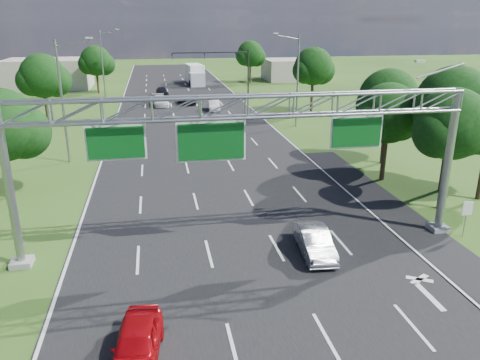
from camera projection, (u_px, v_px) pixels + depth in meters
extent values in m
plane|color=#294A16|center=(204.00, 155.00, 41.67)|extent=(220.00, 220.00, 0.00)
cube|color=black|center=(204.00, 155.00, 41.67)|extent=(18.00, 180.00, 0.02)
cube|color=black|center=(399.00, 218.00, 28.53)|extent=(3.00, 30.00, 0.02)
cube|color=gray|center=(438.00, 228.00, 26.84)|extent=(1.00, 1.00, 0.30)
cylinder|color=gray|center=(448.00, 164.00, 25.59)|extent=(0.44, 0.44, 8.00)
cube|color=gray|center=(22.00, 262.00, 23.00)|extent=(1.00, 1.00, 0.30)
cylinder|color=gray|center=(9.00, 189.00, 21.75)|extent=(0.40, 0.40, 8.00)
cylinder|color=gray|center=(440.00, 71.00, 23.76)|extent=(2.54, 0.12, 0.79)
cube|color=beige|center=(420.00, 61.00, 23.39)|extent=(0.50, 0.22, 0.12)
cube|color=white|center=(116.00, 143.00, 21.93)|extent=(2.80, 0.05, 1.70)
cube|color=#094F17|center=(116.00, 143.00, 21.88)|extent=(2.62, 0.05, 1.52)
cube|color=white|center=(211.00, 141.00, 22.75)|extent=(3.40, 0.05, 2.00)
cube|color=#094F17|center=(211.00, 142.00, 22.69)|extent=(3.22, 0.05, 1.82)
cube|color=white|center=(356.00, 132.00, 23.98)|extent=(2.80, 0.05, 1.70)
cube|color=#094F17|center=(357.00, 132.00, 23.93)|extent=(2.62, 0.05, 1.52)
cylinder|color=gray|center=(465.00, 220.00, 25.79)|extent=(0.06, 0.06, 2.00)
cube|color=white|center=(468.00, 208.00, 25.53)|extent=(0.60, 0.04, 0.80)
cylinder|color=black|center=(248.00, 72.00, 74.96)|extent=(0.24, 0.24, 7.00)
cylinder|color=black|center=(211.00, 52.00, 72.93)|extent=(12.00, 0.18, 0.18)
imported|color=black|center=(172.00, 57.00, 72.09)|extent=(0.18, 0.22, 1.10)
imported|color=black|center=(204.00, 56.00, 72.94)|extent=(0.18, 0.22, 1.10)
imported|color=black|center=(236.00, 56.00, 73.79)|extent=(0.18, 0.22, 1.10)
cylinder|color=gray|center=(62.00, 103.00, 38.08)|extent=(0.20, 0.20, 10.00)
cylinder|color=gray|center=(72.00, 43.00, 36.77)|extent=(2.78, 0.12, 0.60)
cube|color=beige|center=(89.00, 38.00, 36.87)|extent=(0.55, 0.22, 0.12)
cylinder|color=gray|center=(103.00, 65.00, 70.64)|extent=(0.20, 0.20, 10.00)
cylinder|color=gray|center=(109.00, 32.00, 69.33)|extent=(2.78, 0.12, 0.60)
cube|color=beige|center=(117.00, 29.00, 69.42)|extent=(0.55, 0.22, 0.12)
cylinder|color=gray|center=(298.00, 82.00, 51.31)|extent=(0.20, 0.20, 10.00)
cylinder|color=gray|center=(288.00, 37.00, 49.56)|extent=(2.78, 0.12, 0.60)
cube|color=beige|center=(276.00, 33.00, 49.21)|extent=(0.55, 0.22, 0.12)
cylinder|color=#2D2116|center=(443.00, 181.00, 29.41)|extent=(0.36, 0.36, 3.74)
sphere|color=black|center=(452.00, 124.00, 28.23)|extent=(4.40, 4.40, 4.40)
sphere|color=black|center=(463.00, 131.00, 28.97)|extent=(3.30, 3.30, 3.30)
sphere|color=black|center=(439.00, 133.00, 27.93)|extent=(3.08, 3.08, 3.08)
cylinder|color=#2D2116|center=(445.00, 162.00, 32.47)|extent=(0.36, 0.36, 4.18)
sphere|color=black|center=(453.00, 103.00, 31.14)|extent=(5.00, 5.00, 5.00)
sphere|color=black|center=(465.00, 111.00, 31.93)|extent=(3.75, 3.75, 3.75)
sphere|color=black|center=(439.00, 112.00, 30.84)|extent=(3.50, 3.50, 3.50)
cylinder|color=#2D2116|center=(384.00, 158.00, 34.90)|extent=(0.36, 0.36, 3.30)
sphere|color=black|center=(388.00, 113.00, 33.79)|extent=(4.40, 4.40, 4.40)
sphere|color=black|center=(399.00, 119.00, 34.53)|extent=(3.30, 3.30, 3.30)
sphere|color=black|center=(377.00, 120.00, 33.48)|extent=(3.08, 3.08, 3.08)
sphere|color=black|center=(479.00, 129.00, 29.50)|extent=(3.22, 3.22, 3.22)
cylinder|color=#2D2116|center=(384.00, 143.00, 38.92)|extent=(0.36, 0.36, 3.52)
sphere|color=black|center=(388.00, 98.00, 37.73)|extent=(4.80, 4.80, 4.80)
sphere|color=black|center=(399.00, 105.00, 38.50)|extent=(3.60, 3.60, 3.60)
sphere|color=black|center=(377.00, 105.00, 37.42)|extent=(3.36, 3.36, 3.36)
cylinder|color=#2D2116|center=(9.00, 176.00, 31.34)|extent=(0.36, 0.36, 3.08)
sphere|color=black|center=(1.00, 125.00, 30.21)|extent=(4.80, 4.80, 4.80)
sphere|color=black|center=(23.00, 132.00, 30.98)|extent=(3.60, 3.60, 3.60)
cylinder|color=#2D2116|center=(47.00, 110.00, 52.28)|extent=(0.36, 0.36, 3.74)
sphere|color=black|center=(42.00, 76.00, 51.05)|extent=(4.80, 4.80, 4.80)
sphere|color=black|center=(55.00, 81.00, 51.82)|extent=(3.60, 3.60, 3.60)
sphere|color=black|center=(32.00, 81.00, 50.74)|extent=(3.36, 3.36, 3.36)
cylinder|color=#2D2116|center=(98.00, 83.00, 76.12)|extent=(0.36, 0.36, 3.30)
sphere|color=black|center=(96.00, 61.00, 74.96)|extent=(4.80, 4.80, 4.80)
sphere|color=black|center=(104.00, 64.00, 75.73)|extent=(3.60, 3.60, 3.60)
sphere|color=black|center=(89.00, 64.00, 74.65)|extent=(3.36, 3.36, 3.36)
cylinder|color=#2D2116|center=(312.00, 97.00, 60.50)|extent=(0.36, 0.36, 3.96)
sphere|color=black|center=(313.00, 66.00, 59.23)|extent=(4.80, 4.80, 4.80)
sphere|color=black|center=(321.00, 70.00, 60.00)|extent=(3.60, 3.60, 3.60)
sphere|color=black|center=(306.00, 70.00, 58.92)|extent=(3.36, 3.36, 3.36)
cylinder|color=#2D2116|center=(250.00, 74.00, 88.13)|extent=(0.36, 0.36, 3.52)
sphere|color=black|center=(250.00, 54.00, 86.94)|extent=(4.80, 4.80, 4.80)
sphere|color=black|center=(256.00, 57.00, 87.71)|extent=(3.60, 3.60, 3.60)
sphere|color=black|center=(245.00, 57.00, 86.63)|extent=(3.36, 3.36, 3.36)
cube|color=#A29588|center=(49.00, 74.00, 81.75)|extent=(14.00, 10.00, 5.00)
cube|color=#A29588|center=(295.00, 70.00, 93.48)|extent=(12.00, 9.00, 4.00)
imported|color=#B0080E|center=(137.00, 344.00, 16.39)|extent=(2.07, 4.19, 1.37)
imported|color=#9EA2A9|center=(315.00, 242.00, 23.96)|extent=(1.75, 4.20, 1.35)
imported|color=white|center=(160.00, 101.00, 65.43)|extent=(2.51, 5.16, 1.44)
imported|color=black|center=(187.00, 100.00, 66.70)|extent=(2.65, 4.69, 1.24)
imported|color=black|center=(162.00, 91.00, 74.47)|extent=(2.07, 4.10, 1.34)
imported|color=#BBBBBB|center=(214.00, 106.00, 61.91)|extent=(1.64, 4.17, 1.35)
cube|color=white|center=(194.00, 73.00, 88.24)|extent=(3.30, 6.92, 3.35)
cube|color=silver|center=(197.00, 80.00, 84.07)|extent=(2.79, 2.69, 2.46)
cylinder|color=black|center=(190.00, 83.00, 84.29)|extent=(0.39, 1.12, 1.12)
cylinder|color=black|center=(204.00, 83.00, 84.71)|extent=(0.39, 1.12, 1.12)
cylinder|color=black|center=(187.00, 79.00, 90.52)|extent=(0.39, 1.12, 1.12)
cylinder|color=black|center=(200.00, 79.00, 90.94)|extent=(0.39, 1.12, 1.12)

